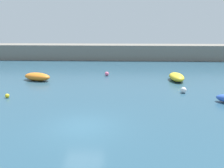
% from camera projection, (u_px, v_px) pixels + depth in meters
% --- Properties ---
extents(ground_plane, '(120.00, 120.00, 0.20)m').
position_uv_depth(ground_plane, '(83.00, 128.00, 15.52)').
color(ground_plane, '#284C60').
extents(harbor_breakwater, '(47.72, 3.85, 2.52)m').
position_uv_depth(harbor_breakwater, '(108.00, 52.00, 42.95)').
color(harbor_breakwater, slate).
rests_on(harbor_breakwater, ground_plane).
extents(rowboat_blue_near, '(3.48, 2.44, 0.86)m').
position_uv_depth(rowboat_blue_near, '(37.00, 77.00, 27.49)').
color(rowboat_blue_near, orange).
rests_on(rowboat_blue_near, ground_plane).
extents(rowboat_white_midwater, '(1.64, 3.18, 0.84)m').
position_uv_depth(rowboat_white_midwater, '(177.00, 77.00, 27.39)').
color(rowboat_white_midwater, yellow).
rests_on(rowboat_white_midwater, ground_plane).
extents(mooring_buoy_pink, '(0.49, 0.49, 0.49)m').
position_uv_depth(mooring_buoy_pink, '(107.00, 74.00, 29.90)').
color(mooring_buoy_pink, '#EA668C').
rests_on(mooring_buoy_pink, ground_plane).
extents(mooring_buoy_white, '(0.53, 0.53, 0.53)m').
position_uv_depth(mooring_buoy_white, '(184.00, 90.00, 22.71)').
color(mooring_buoy_white, white).
rests_on(mooring_buoy_white, ground_plane).
extents(mooring_buoy_yellow, '(0.36, 0.36, 0.36)m').
position_uv_depth(mooring_buoy_yellow, '(7.00, 96.00, 21.26)').
color(mooring_buoy_yellow, yellow).
rests_on(mooring_buoy_yellow, ground_plane).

